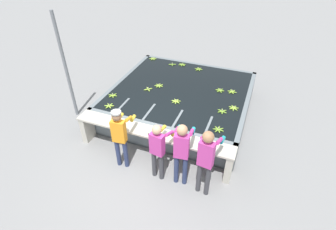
{
  "coord_description": "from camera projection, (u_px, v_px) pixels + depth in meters",
  "views": [
    {
      "loc": [
        2.14,
        -4.2,
        4.92
      ],
      "look_at": [
        0.0,
        1.33,
        0.58
      ],
      "focal_mm": 28.0,
      "sensor_mm": 36.0,
      "label": 1
    }
  ],
  "objects": [
    {
      "name": "ground_plane",
      "position": [
        149.0,
        162.0,
        6.69
      ],
      "size": [
        80.0,
        80.0,
        0.0
      ],
      "primitive_type": "plane",
      "color": "gray",
      "rests_on": "ground"
    },
    {
      "name": "banana_bunch_floating_12",
      "position": [
        148.0,
        89.0,
        7.97
      ],
      "size": [
        0.23,
        0.23,
        0.08
      ],
      "color": "#9EC642",
      "rests_on": "wash_tank"
    },
    {
      "name": "banana_bunch_floating_9",
      "position": [
        218.0,
        129.0,
        6.41
      ],
      "size": [
        0.28,
        0.27,
        0.08
      ],
      "color": "#75A333",
      "rests_on": "wash_tank"
    },
    {
      "name": "worker_0",
      "position": [
        120.0,
        134.0,
        6.05
      ],
      "size": [
        0.46,
        0.73,
        1.65
      ],
      "color": "navy",
      "rests_on": "ground"
    },
    {
      "name": "banana_bunch_floating_11",
      "position": [
        234.0,
        108.0,
        7.16
      ],
      "size": [
        0.28,
        0.28,
        0.08
      ],
      "color": "#93BC3D",
      "rests_on": "wash_tank"
    },
    {
      "name": "work_ledge",
      "position": [
        152.0,
        139.0,
        6.51
      ],
      "size": [
        4.1,
        0.45,
        0.83
      ],
      "color": "#B7B2A3",
      "rests_on": "ground"
    },
    {
      "name": "knife_0",
      "position": [
        153.0,
        134.0,
        6.28
      ],
      "size": [
        0.34,
        0.13,
        0.02
      ],
      "color": "silver",
      "rests_on": "work_ledge"
    },
    {
      "name": "banana_bunch_floating_5",
      "position": [
        176.0,
        101.0,
        7.43
      ],
      "size": [
        0.27,
        0.28,
        0.08
      ],
      "color": "#9EC642",
      "rests_on": "wash_tank"
    },
    {
      "name": "banana_bunch_floating_13",
      "position": [
        232.0,
        92.0,
        7.85
      ],
      "size": [
        0.28,
        0.26,
        0.08
      ],
      "color": "#8CB738",
      "rests_on": "wash_tank"
    },
    {
      "name": "banana_bunch_floating_2",
      "position": [
        109.0,
        106.0,
        7.25
      ],
      "size": [
        0.28,
        0.28,
        0.08
      ],
      "color": "#93BC3D",
      "rests_on": "wash_tank"
    },
    {
      "name": "banana_bunch_floating_8",
      "position": [
        182.0,
        65.0,
        9.36
      ],
      "size": [
        0.27,
        0.28,
        0.08
      ],
      "color": "#7FAD33",
      "rests_on": "wash_tank"
    },
    {
      "name": "wash_tank",
      "position": [
        180.0,
        101.0,
        8.25
      ],
      "size": [
        4.1,
        3.92,
        0.83
      ],
      "color": "slate",
      "rests_on": "ground"
    },
    {
      "name": "support_post_left",
      "position": [
        66.0,
        69.0,
        7.43
      ],
      "size": [
        0.09,
        0.09,
        3.2
      ],
      "color": "slate",
      "rests_on": "ground"
    },
    {
      "name": "banana_bunch_floating_3",
      "position": [
        113.0,
        95.0,
        7.69
      ],
      "size": [
        0.28,
        0.27,
        0.08
      ],
      "color": "#8CB738",
      "rests_on": "wash_tank"
    },
    {
      "name": "banana_bunch_floating_6",
      "position": [
        153.0,
        59.0,
        9.77
      ],
      "size": [
        0.27,
        0.28,
        0.08
      ],
      "color": "#93BC3D",
      "rests_on": "wash_tank"
    },
    {
      "name": "banana_bunch_floating_1",
      "position": [
        199.0,
        69.0,
        9.07
      ],
      "size": [
        0.28,
        0.27,
        0.08
      ],
      "color": "#7FAD33",
      "rests_on": "wash_tank"
    },
    {
      "name": "worker_2",
      "position": [
        182.0,
        149.0,
        5.6
      ],
      "size": [
        0.46,
        0.73,
        1.69
      ],
      "color": "navy",
      "rests_on": "ground"
    },
    {
      "name": "banana_bunch_floating_4",
      "position": [
        159.0,
        86.0,
        8.15
      ],
      "size": [
        0.28,
        0.28,
        0.08
      ],
      "color": "#93BC3D",
      "rests_on": "wash_tank"
    },
    {
      "name": "worker_1",
      "position": [
        158.0,
        147.0,
        5.8
      ],
      "size": [
        0.48,
        0.73,
        1.55
      ],
      "color": "#38383D",
      "rests_on": "ground"
    },
    {
      "name": "banana_bunch_floating_7",
      "position": [
        172.0,
        64.0,
        9.38
      ],
      "size": [
        0.27,
        0.27,
        0.08
      ],
      "color": "#75A333",
      "rests_on": "wash_tank"
    },
    {
      "name": "banana_bunch_floating_10",
      "position": [
        222.0,
        111.0,
        7.04
      ],
      "size": [
        0.28,
        0.28,
        0.08
      ],
      "color": "#75A333",
      "rests_on": "wash_tank"
    },
    {
      "name": "worker_3",
      "position": [
        206.0,
        157.0,
        5.35
      ],
      "size": [
        0.46,
        0.74,
        1.75
      ],
      "color": "#38383D",
      "rests_on": "ground"
    },
    {
      "name": "banana_bunch_floating_0",
      "position": [
        220.0,
        90.0,
        7.91
      ],
      "size": [
        0.28,
        0.27,
        0.08
      ],
      "color": "#7FAD33",
      "rests_on": "wash_tank"
    }
  ]
}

